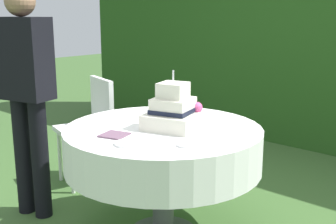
% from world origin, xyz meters
% --- Properties ---
extents(foliage_hedge, '(6.72, 0.42, 2.48)m').
position_xyz_m(foliage_hedge, '(0.00, 2.53, 1.24)').
color(foliage_hedge, '#234C19').
rests_on(foliage_hedge, ground_plane).
extents(cake_table, '(1.24, 1.24, 0.73)m').
position_xyz_m(cake_table, '(0.00, 0.00, 0.60)').
color(cake_table, '#4C4C51').
rests_on(cake_table, ground_plane).
extents(wedding_cake, '(0.38, 0.38, 0.36)m').
position_xyz_m(wedding_cake, '(0.06, 0.03, 0.84)').
color(wedding_cake, silver).
rests_on(wedding_cake, cake_table).
extents(serving_plate_near, '(0.13, 0.13, 0.01)m').
position_xyz_m(serving_plate_near, '(-0.30, 0.33, 0.74)').
color(serving_plate_near, white).
rests_on(serving_plate_near, cake_table).
extents(serving_plate_far, '(0.10, 0.10, 0.01)m').
position_xyz_m(serving_plate_far, '(0.35, -0.20, 0.74)').
color(serving_plate_far, white).
rests_on(serving_plate_far, cake_table).
extents(serving_plate_left, '(0.14, 0.14, 0.01)m').
position_xyz_m(serving_plate_left, '(0.09, -0.39, 0.74)').
color(serving_plate_left, white).
rests_on(serving_plate_left, cake_table).
extents(napkin_stack, '(0.18, 0.18, 0.01)m').
position_xyz_m(napkin_stack, '(-0.09, -0.33, 0.74)').
color(napkin_stack, '#6B4C60').
rests_on(napkin_stack, cake_table).
extents(garden_chair, '(0.50, 0.50, 0.89)m').
position_xyz_m(garden_chair, '(-1.07, 0.29, 0.54)').
color(garden_chair, white).
rests_on(garden_chair, ground_plane).
extents(standing_person, '(0.40, 0.28, 1.60)m').
position_xyz_m(standing_person, '(-0.90, -0.39, 0.93)').
color(standing_person, black).
rests_on(standing_person, ground_plane).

